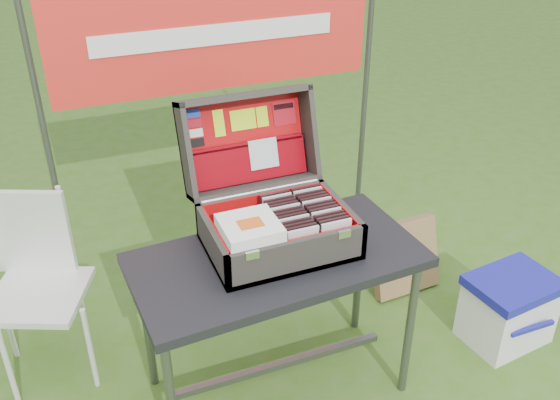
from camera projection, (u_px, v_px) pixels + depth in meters
name	position (u px, v px, depth m)	size (l,w,h in m)	color
ground	(302.00, 388.00, 2.77)	(80.00, 80.00, 0.00)	#386518
table	(277.00, 325.00, 2.60)	(1.13, 0.56, 0.71)	black
table_top	(277.00, 260.00, 2.44)	(1.13, 0.56, 0.04)	black
table_leg_fr	(409.00, 332.00, 2.60)	(0.04, 0.04, 0.67)	#59595B
table_leg_bl	(147.00, 326.00, 2.63)	(0.04, 0.04, 0.67)	#59595B
table_leg_br	(359.00, 272.00, 2.95)	(0.04, 0.04, 0.67)	#59595B
table_brace	(277.00, 365.00, 2.72)	(0.98, 0.03, 0.03)	#59595B
suitcase	(273.00, 184.00, 2.40)	(0.56, 0.56, 0.51)	#433E3A
suitcase_base_bottom	(279.00, 245.00, 2.47)	(0.56, 0.40, 0.02)	#433E3A
suitcase_base_wall_front	(298.00, 258.00, 2.29)	(0.56, 0.02, 0.15)	#433E3A
suitcase_base_wall_back	(262.00, 208.00, 2.59)	(0.56, 0.02, 0.15)	#433E3A
suitcase_base_wall_left	(213.00, 246.00, 2.35)	(0.02, 0.40, 0.15)	#433E3A
suitcase_base_wall_right	(341.00, 218.00, 2.53)	(0.02, 0.40, 0.15)	#433E3A
suitcase_liner_floor	(279.00, 242.00, 2.47)	(0.52, 0.36, 0.01)	red
suitcase_latch_left	(252.00, 255.00, 2.19)	(0.05, 0.01, 0.03)	silver
suitcase_latch_right	(344.00, 234.00, 2.31)	(0.05, 0.01, 0.03)	silver
suitcase_hinge	(261.00, 191.00, 2.56)	(0.02, 0.02, 0.51)	silver
suitcase_lid_back	(244.00, 140.00, 2.65)	(0.56, 0.40, 0.02)	#433E3A
suitcase_lid_rim_far	(243.00, 96.00, 2.54)	(0.56, 0.02, 0.15)	#433E3A
suitcase_lid_rim_near	(255.00, 186.00, 2.63)	(0.56, 0.02, 0.15)	#433E3A
suitcase_lid_rim_left	(186.00, 152.00, 2.50)	(0.02, 0.40, 0.15)	#433E3A
suitcase_lid_rim_right	(308.00, 132.00, 2.67)	(0.02, 0.40, 0.15)	#433E3A
suitcase_lid_liner	(245.00, 140.00, 2.63)	(0.51, 0.35, 0.01)	red
suitcase_liner_wall_front	(297.00, 253.00, 2.29)	(0.52, 0.01, 0.13)	red
suitcase_liner_wall_back	(263.00, 207.00, 2.58)	(0.52, 0.01, 0.13)	red
suitcase_liner_wall_left	(216.00, 243.00, 2.35)	(0.01, 0.36, 0.13)	red
suitcase_liner_wall_right	(338.00, 216.00, 2.52)	(0.01, 0.36, 0.13)	red
suitcase_lid_pocket	(250.00, 163.00, 2.64)	(0.50, 0.16, 0.03)	#7F010A
suitcase_pocket_edge	(248.00, 144.00, 2.61)	(0.49, 0.02, 0.02)	#7F010A
suitcase_pocket_cd	(263.00, 154.00, 2.63)	(0.13, 0.13, 0.01)	silver
lid_sticker_cc_a	(193.00, 113.00, 2.53)	(0.06, 0.03, 0.00)	#1933B2
lid_sticker_cc_b	(195.00, 123.00, 2.54)	(0.06, 0.03, 0.00)	#AC0D1B
lid_sticker_cc_c	(196.00, 133.00, 2.55)	(0.06, 0.03, 0.00)	white
lid_sticker_cc_d	(198.00, 143.00, 2.56)	(0.06, 0.03, 0.00)	black
lid_card_neon_tall	(219.00, 123.00, 2.57)	(0.05, 0.11, 0.00)	#C8EB17
lid_card_neon_main	(243.00, 120.00, 2.61)	(0.11, 0.09, 0.00)	#C8EB17
lid_card_neon_small	(262.00, 117.00, 2.63)	(0.05, 0.09, 0.00)	#C8EB17
lid_sticker_band	(284.00, 113.00, 2.67)	(0.10, 0.10, 0.00)	#AC0D1B
lid_sticker_band_bar	(283.00, 106.00, 2.66)	(0.09, 0.02, 0.00)	black
cd_left_0	(303.00, 245.00, 2.32)	(0.12, 0.01, 0.14)	silver
cd_left_1	(301.00, 242.00, 2.33)	(0.12, 0.01, 0.14)	black
cd_left_2	(298.00, 239.00, 2.35)	(0.12, 0.01, 0.14)	black
cd_left_3	(296.00, 236.00, 2.37)	(0.12, 0.01, 0.14)	black
cd_left_4	(294.00, 233.00, 2.39)	(0.12, 0.01, 0.14)	silver
cd_left_5	(292.00, 230.00, 2.41)	(0.12, 0.01, 0.14)	black
cd_left_6	(289.00, 227.00, 2.42)	(0.12, 0.01, 0.14)	black
cd_left_7	(287.00, 224.00, 2.44)	(0.12, 0.01, 0.14)	black
cd_left_8	(285.00, 221.00, 2.46)	(0.12, 0.01, 0.14)	silver
cd_left_9	(283.00, 219.00, 2.48)	(0.12, 0.01, 0.14)	black
cd_left_10	(281.00, 216.00, 2.49)	(0.12, 0.01, 0.14)	black
cd_left_11	(279.00, 213.00, 2.51)	(0.12, 0.01, 0.14)	black
cd_left_12	(277.00, 211.00, 2.53)	(0.12, 0.01, 0.14)	silver
cd_left_13	(275.00, 208.00, 2.55)	(0.12, 0.01, 0.14)	black
cd_right_0	(336.00, 237.00, 2.36)	(0.12, 0.01, 0.14)	silver
cd_right_1	(333.00, 234.00, 2.38)	(0.12, 0.01, 0.14)	black
cd_right_2	(331.00, 231.00, 2.40)	(0.12, 0.01, 0.14)	black
cd_right_3	(328.00, 229.00, 2.41)	(0.12, 0.01, 0.14)	black
cd_right_4	(326.00, 226.00, 2.43)	(0.12, 0.01, 0.14)	silver
cd_right_5	(323.00, 223.00, 2.45)	(0.12, 0.01, 0.14)	black
cd_right_6	(321.00, 220.00, 2.47)	(0.12, 0.01, 0.14)	black
cd_right_7	(319.00, 217.00, 2.48)	(0.12, 0.01, 0.14)	black
cd_right_8	(316.00, 215.00, 2.50)	(0.12, 0.01, 0.14)	silver
cd_right_9	(314.00, 212.00, 2.52)	(0.12, 0.01, 0.14)	black
cd_right_10	(312.00, 209.00, 2.54)	(0.12, 0.01, 0.14)	black
cd_right_11	(309.00, 207.00, 2.56)	(0.12, 0.01, 0.14)	black
cd_right_12	(307.00, 204.00, 2.57)	(0.12, 0.01, 0.14)	silver
cd_right_13	(305.00, 202.00, 2.59)	(0.12, 0.01, 0.14)	black
songbook_0	(250.00, 232.00, 2.29)	(0.21, 0.21, 0.01)	white
songbook_1	(250.00, 231.00, 2.29)	(0.21, 0.21, 0.01)	white
songbook_2	(250.00, 230.00, 2.29)	(0.21, 0.21, 0.01)	white
songbook_3	(250.00, 229.00, 2.29)	(0.21, 0.21, 0.01)	white
songbook_4	(250.00, 227.00, 2.28)	(0.21, 0.21, 0.01)	white
songbook_5	(250.00, 226.00, 2.28)	(0.21, 0.21, 0.01)	white
songbook_6	(250.00, 225.00, 2.28)	(0.21, 0.21, 0.01)	white
songbook_7	(250.00, 224.00, 2.28)	(0.21, 0.21, 0.01)	white
songbook_8	(250.00, 223.00, 2.27)	(0.21, 0.21, 0.01)	white
songbook_graphic	(250.00, 223.00, 2.26)	(0.09, 0.07, 0.00)	#D85919
cooler	(508.00, 309.00, 2.96)	(0.40, 0.30, 0.35)	white
cooler_body	(507.00, 313.00, 2.97)	(0.38, 0.28, 0.30)	white
cooler_lid	(514.00, 284.00, 2.89)	(0.40, 0.30, 0.05)	#191B97
cooler_handle	(532.00, 328.00, 2.83)	(0.24, 0.02, 0.02)	#191B97
chair	(39.00, 297.00, 2.65)	(0.38, 0.42, 0.85)	silver
chair_seat	(38.00, 296.00, 2.65)	(0.38, 0.38, 0.03)	silver
chair_backrest	(26.00, 232.00, 2.69)	(0.38, 0.03, 0.40)	silver
chair_leg_fl	(9.00, 369.00, 2.57)	(0.02, 0.02, 0.43)	silver
chair_leg_fr	(90.00, 349.00, 2.68)	(0.02, 0.02, 0.43)	silver
chair_leg_bl	(7.00, 320.00, 2.83)	(0.02, 0.02, 0.43)	silver
chair_leg_br	(81.00, 303.00, 2.94)	(0.02, 0.02, 0.43)	silver
chair_upright_right	(66.00, 226.00, 2.74)	(0.02, 0.02, 0.40)	silver
cardboard_box	(405.00, 257.00, 3.29)	(0.37, 0.06, 0.39)	olive
banner_post_left	(48.00, 146.00, 2.95)	(0.03, 0.03, 1.70)	#59595B
banner_post_right	(365.00, 98.00, 3.49)	(0.03, 0.03, 1.70)	#59595B
banner	(216.00, 34.00, 2.99)	(1.60, 0.01, 0.55)	red
banner_text	(216.00, 35.00, 2.98)	(1.20, 0.00, 0.10)	white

